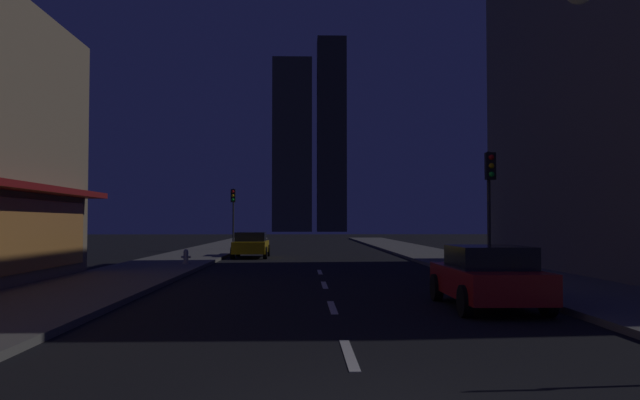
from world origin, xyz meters
The scene contains 12 objects.
ground_plane centered at (0.00, 32.00, -0.05)m, with size 78.00×136.00×0.10m, color black.
sidewalk_right centered at (7.00, 32.00, 0.07)m, with size 4.00×76.00×0.15m, color #605E59.
sidewalk_left centered at (-7.00, 32.00, 0.07)m, with size 4.00×76.00×0.15m, color #605E59.
lane_marking_center centered at (0.00, 8.40, 0.01)m, with size 0.16×23.00×0.01m.
skyscraper_distant_tall centered at (-2.94, 130.72, 19.10)m, with size 8.66×5.42×38.20m, color #3E3B2E.
skyscraper_distant_mid centered at (5.76, 130.81, 21.35)m, with size 6.36×6.58×42.71m, color #323026.
car_parked_near centered at (3.60, 8.18, 0.74)m, with size 1.98×4.24×1.45m.
car_parked_far centered at (-3.60, 29.15, 0.74)m, with size 1.98×4.24×1.45m.
fire_hydrant_far_left centered at (-5.90, 21.79, 0.45)m, with size 0.42×0.30×0.65m.
traffic_light_near_right centered at (5.50, 14.16, 3.19)m, with size 0.32×0.48×4.20m.
traffic_light_far_left centered at (-5.50, 37.08, 3.19)m, with size 0.32×0.48×4.20m.
street_lamp_right centered at (5.38, 5.40, 5.07)m, with size 1.96×0.56×6.58m.
Camera 1 is at (-0.71, -6.20, 1.99)m, focal length 34.95 mm.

